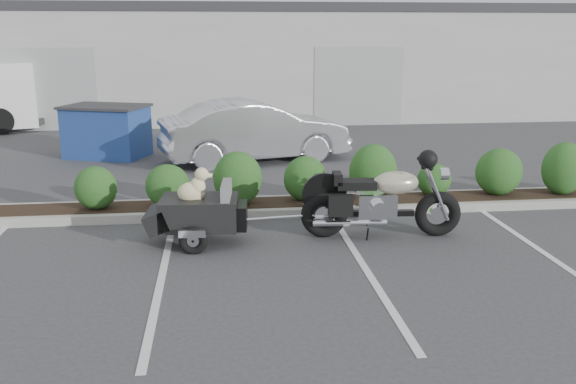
{
  "coord_description": "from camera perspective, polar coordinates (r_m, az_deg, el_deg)",
  "views": [
    {
      "loc": [
        -0.72,
        -8.15,
        3.09
      ],
      "look_at": [
        0.3,
        0.64,
        0.75
      ],
      "focal_mm": 38.0,
      "sensor_mm": 36.0,
      "label": 1
    }
  ],
  "objects": [
    {
      "name": "sedan",
      "position": [
        14.86,
        -3.08,
        5.72
      ],
      "size": [
        4.77,
        2.64,
        1.49
      ],
      "primitive_type": "imported",
      "rotation": [
        0.0,
        0.0,
        1.82
      ],
      "color": "silver",
      "rests_on": "ground"
    },
    {
      "name": "ground",
      "position": [
        8.75,
        -1.5,
        -5.89
      ],
      "size": [
        90.0,
        90.0,
        0.0
      ],
      "primitive_type": "plane",
      "color": "#38383A",
      "rests_on": "ground"
    },
    {
      "name": "dumpster",
      "position": [
        16.08,
        -16.6,
        5.51
      ],
      "size": [
        2.32,
        1.95,
        1.3
      ],
      "rotation": [
        0.0,
        0.0,
        -0.35
      ],
      "color": "navy",
      "rests_on": "ground"
    },
    {
      "name": "building",
      "position": [
        25.18,
        -5.12,
        12.29
      ],
      "size": [
        26.0,
        10.0,
        4.0
      ],
      "primitive_type": "cube",
      "color": "#9EA099",
      "rests_on": "ground"
    },
    {
      "name": "pet_trailer",
      "position": [
        9.16,
        -8.4,
        -1.79
      ],
      "size": [
        2.0,
        1.12,
        1.18
      ],
      "rotation": [
        0.0,
        0.0,
        -0.08
      ],
      "color": "black",
      "rests_on": "ground"
    },
    {
      "name": "motorcycle",
      "position": [
        9.43,
        8.74,
        -0.86
      ],
      "size": [
        2.49,
        0.85,
        1.43
      ],
      "rotation": [
        0.0,
        0.0,
        -0.08
      ],
      "color": "black",
      "rests_on": "ground"
    },
    {
      "name": "planter_kerb",
      "position": [
        10.92,
        2.68,
        -1.24
      ],
      "size": [
        12.0,
        1.0,
        0.15
      ],
      "primitive_type": "cube",
      "color": "#9E9E93",
      "rests_on": "ground"
    }
  ]
}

